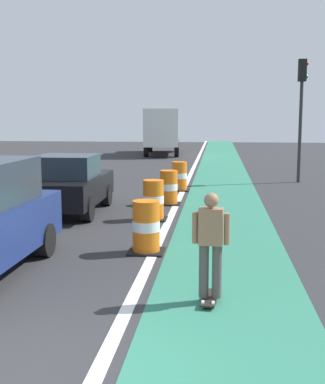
# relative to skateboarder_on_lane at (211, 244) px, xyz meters

# --- Properties ---
(ground_plane) EXTENTS (100.00, 100.00, 0.00)m
(ground_plane) POSITION_rel_skateboarder_on_lane_xyz_m (-2.11, -2.47, -0.91)
(ground_plane) COLOR #2D2D30
(bike_lane_strip) EXTENTS (2.50, 80.00, 0.01)m
(bike_lane_strip) POSITION_rel_skateboarder_on_lane_xyz_m (0.29, 9.53, -0.91)
(bike_lane_strip) COLOR #2D755B
(bike_lane_strip) RESTS_ON ground
(lane_divider_stripe) EXTENTS (0.20, 80.00, 0.01)m
(lane_divider_stripe) POSITION_rel_skateboarder_on_lane_xyz_m (-1.21, 9.53, -0.91)
(lane_divider_stripe) COLOR silver
(lane_divider_stripe) RESTS_ON ground
(skateboarder_on_lane) EXTENTS (0.57, 0.82, 1.69)m
(skateboarder_on_lane) POSITION_rel_skateboarder_on_lane_xyz_m (0.00, 0.00, 0.00)
(skateboarder_on_lane) COLOR black
(skateboarder_on_lane) RESTS_ON ground
(parked_sedan_second) EXTENTS (1.96, 4.12, 1.70)m
(parked_sedan_second) POSITION_rel_skateboarder_on_lane_xyz_m (-4.20, 6.99, -0.08)
(parked_sedan_second) COLOR black
(parked_sedan_second) RESTS_ON ground
(traffic_barrel_front) EXTENTS (0.73, 0.73, 1.09)m
(traffic_barrel_front) POSITION_rel_skateboarder_on_lane_xyz_m (-1.37, 2.80, -0.38)
(traffic_barrel_front) COLOR orange
(traffic_barrel_front) RESTS_ON ground
(traffic_barrel_mid) EXTENTS (0.73, 0.73, 1.09)m
(traffic_barrel_mid) POSITION_rel_skateboarder_on_lane_xyz_m (-1.64, 6.25, -0.38)
(traffic_barrel_mid) COLOR orange
(traffic_barrel_mid) RESTS_ON ground
(traffic_barrel_back) EXTENTS (0.73, 0.73, 1.09)m
(traffic_barrel_back) POSITION_rel_skateboarder_on_lane_xyz_m (-1.46, 8.76, -0.38)
(traffic_barrel_back) COLOR orange
(traffic_barrel_back) RESTS_ON ground
(traffic_barrel_far) EXTENTS (0.73, 0.73, 1.09)m
(traffic_barrel_far) POSITION_rel_skateboarder_on_lane_xyz_m (-1.34, 11.88, -0.38)
(traffic_barrel_far) COLOR orange
(traffic_barrel_far) RESTS_ON ground
(delivery_truck_down_block) EXTENTS (2.83, 7.74, 3.23)m
(delivery_truck_down_block) POSITION_rel_skateboarder_on_lane_xyz_m (-3.89, 29.93, 0.94)
(delivery_truck_down_block) COLOR silver
(delivery_truck_down_block) RESTS_ON ground
(traffic_light_corner) EXTENTS (0.41, 0.32, 5.10)m
(traffic_light_corner) POSITION_rel_skateboarder_on_lane_xyz_m (3.50, 14.88, 2.59)
(traffic_light_corner) COLOR #2D2D2D
(traffic_light_corner) RESTS_ON ground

